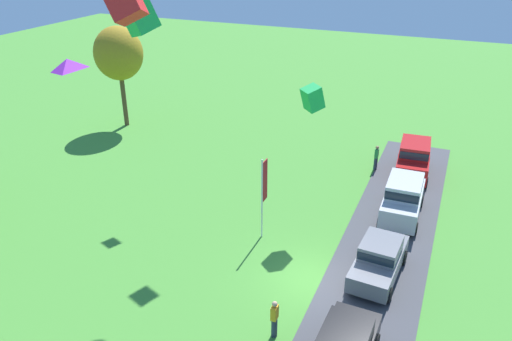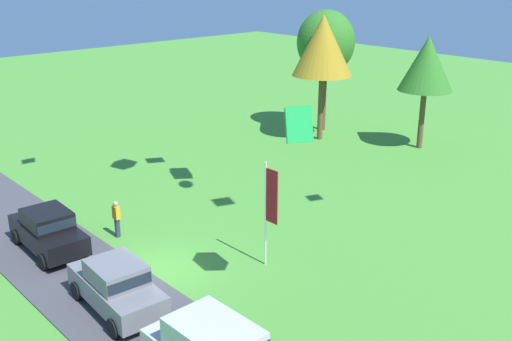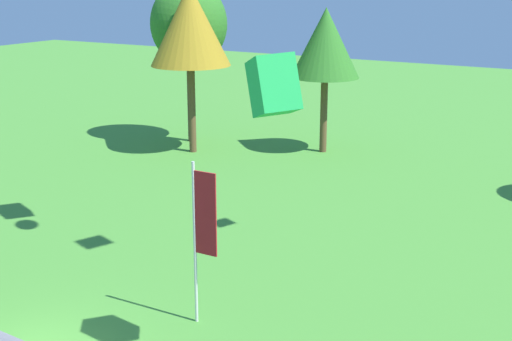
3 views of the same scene
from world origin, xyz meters
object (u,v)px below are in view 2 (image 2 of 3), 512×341
Objects in this scene: tree_far_right at (326,43)px; flag_banner at (270,203)px; tree_center_back at (427,64)px; person_watching_sky at (117,219)px; kite_box_low_drifter at (299,125)px; car_sedan_by_flagpole at (117,284)px; tree_right_of_center at (323,46)px; car_sedan_near_entrance at (48,229)px.

flag_banner is (12.39, -17.08, -3.49)m from tree_far_right.
tree_center_back is at bearing 105.55° from flag_banner.
person_watching_sky is 11.22m from kite_box_low_drifter.
tree_far_right is at bearing 115.63° from car_sedan_by_flagpole.
tree_right_of_center is 21.58m from kite_box_low_drifter.
car_sedan_near_entrance is 1.01× the size of flag_banner.
car_sedan_by_flagpole is 26.31m from tree_far_right.
person_watching_sky is (0.64, 2.87, -0.16)m from car_sedan_near_entrance.
person_watching_sky is at bearing -93.72° from tree_center_back.
tree_right_of_center reaches higher than flag_banner.
car_sedan_near_entrance is 2.94m from person_watching_sky.
person_watching_sky is 0.20× the size of tree_far_right.
tree_right_of_center reaches higher than person_watching_sky.
tree_center_back is at bearing 86.28° from person_watching_sky.
kite_box_low_drifter is (4.09, 4.70, 5.72)m from car_sedan_by_flagpole.
car_sedan_near_entrance is 24.23m from tree_far_right.
flag_banner is at bearing 25.53° from person_watching_sky.
car_sedan_near_entrance is at bearing -94.76° from tree_center_back.
tree_center_back is 21.55m from kite_box_low_drifter.
car_sedan_near_entrance is 0.52× the size of tree_far_right.
car_sedan_by_flagpole is 25.38m from tree_center_back.
person_watching_sky is at bearing -169.94° from kite_box_low_drifter.
tree_right_of_center reaches higher than kite_box_low_drifter.
tree_far_right is (-5.20, 23.08, 5.24)m from car_sedan_near_entrance.
flag_banner is at bearing 39.83° from car_sedan_near_entrance.
car_sedan_by_flagpole is at bearing -29.69° from person_watching_sky.
tree_far_right reaches higher than tree_right_of_center.
kite_box_low_drifter is (2.85, -1.46, 3.97)m from flag_banner.
flag_banner is at bearing 152.82° from kite_box_low_drifter.
kite_box_low_drifter reaches higher than car_sedan_near_entrance.
flag_banner is at bearing 78.60° from car_sedan_by_flagpole.
kite_box_low_drifter is at bearing -68.17° from tree_center_back.
person_watching_sky is at bearing -76.50° from tree_right_of_center.
car_sedan_near_entrance is 2.61× the size of person_watching_sky.
tree_right_of_center is at bearing 103.50° from person_watching_sky.
tree_far_right is 24.01m from kite_box_low_drifter.
tree_center_back is (5.79, 3.37, -0.88)m from tree_right_of_center.
kite_box_low_drifter reaches higher than tree_center_back.
tree_center_back is 6.33× the size of kite_box_low_drifter.
kite_box_low_drifter is (15.24, -18.54, 0.48)m from tree_far_right.
tree_center_back reaches higher than car_sedan_by_flagpole.
person_watching_sky is 0.39× the size of flag_banner.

